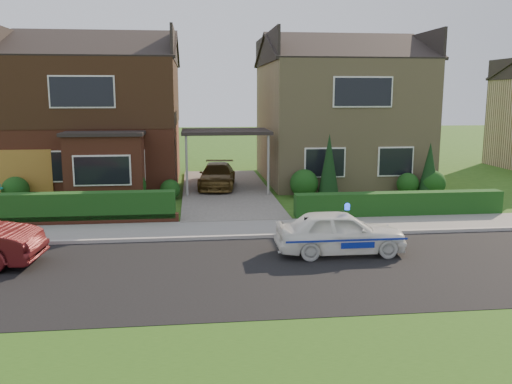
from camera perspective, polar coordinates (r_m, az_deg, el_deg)
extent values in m
plane|color=#274E15|center=(13.50, -0.30, -8.33)|extent=(120.00, 120.00, 0.00)
cube|color=black|center=(13.50, -0.30, -8.33)|extent=(60.00, 6.00, 0.02)
cube|color=#9E9993|center=(16.39, -1.47, -4.75)|extent=(60.00, 0.16, 0.12)
cube|color=slate|center=(17.41, -1.78, -3.90)|extent=(60.00, 2.00, 0.10)
cube|color=#274E15|center=(8.95, 3.42, -18.51)|extent=(60.00, 4.00, 0.01)
cube|color=#666059|center=(24.14, -3.17, 0.11)|extent=(3.80, 12.00, 0.12)
cube|color=brown|center=(27.12, -16.05, 6.89)|extent=(7.20, 8.00, 5.80)
cube|color=white|center=(23.65, -21.22, 2.51)|extent=(1.80, 0.08, 1.30)
cube|color=white|center=(23.06, -13.57, 2.73)|extent=(1.60, 0.08, 1.30)
cube|color=white|center=(23.12, -17.85, 10.01)|extent=(2.60, 0.08, 1.30)
cube|color=black|center=(27.08, -16.20, 9.95)|extent=(7.26, 8.06, 2.90)
cube|color=brown|center=(22.50, -15.59, 2.33)|extent=(3.00, 1.40, 2.70)
cube|color=black|center=(22.36, -15.77, 5.94)|extent=(3.20, 1.60, 0.14)
cube|color=tan|center=(27.71, 8.54, 7.24)|extent=(7.20, 8.00, 5.80)
cube|color=white|center=(23.57, 7.25, 3.09)|extent=(1.80, 0.08, 1.30)
cube|color=white|center=(24.51, 14.47, 3.12)|extent=(1.60, 0.08, 1.30)
cube|color=white|center=(23.82, 11.18, 10.29)|extent=(2.60, 0.08, 1.30)
cube|color=black|center=(23.82, -3.23, 6.38)|extent=(3.80, 3.00, 0.14)
cylinder|color=gray|center=(22.52, -7.31, 2.63)|extent=(0.10, 0.10, 2.70)
cylinder|color=gray|center=(22.73, 1.30, 2.78)|extent=(0.10, 0.10, 2.70)
cube|color=brown|center=(23.91, -23.18, 1.60)|extent=(2.20, 0.10, 2.10)
cube|color=brown|center=(19.00, -19.84, -2.90)|extent=(7.70, 0.25, 0.36)
cube|color=#163B13|center=(19.18, -19.70, -3.32)|extent=(7.50, 0.55, 0.90)
cube|color=#163B13|center=(19.92, 14.78, -2.57)|extent=(7.50, 0.55, 0.80)
sphere|color=#163B13|center=(23.63, -23.99, 0.19)|extent=(1.08, 1.08, 1.08)
sphere|color=#163B13|center=(22.47, -13.15, 0.65)|extent=(1.32, 1.32, 1.32)
sphere|color=#163B13|center=(22.68, -9.02, 0.26)|extent=(0.84, 0.84, 0.84)
sphere|color=#163B13|center=(22.90, 5.08, 0.90)|extent=(1.20, 1.20, 1.20)
sphere|color=#163B13|center=(24.35, 15.69, 0.83)|extent=(0.96, 0.96, 0.96)
sphere|color=#163B13|center=(24.47, 18.13, 0.89)|extent=(1.08, 1.08, 1.08)
cone|color=black|center=(22.82, 7.67, 2.60)|extent=(0.90, 0.90, 2.60)
cone|color=black|center=(24.31, 17.78, 2.19)|extent=(0.90, 0.90, 2.20)
imported|color=white|center=(14.93, 8.85, -4.24)|extent=(1.44, 3.53, 1.20)
sphere|color=#193FF2|center=(14.82, 9.58, -1.66)|extent=(0.17, 0.17, 0.17)
cube|color=navy|center=(14.28, 9.60, -5.13)|extent=(3.24, 0.02, 0.05)
cube|color=navy|center=(15.61, 8.15, -3.76)|extent=(3.24, 0.02, 0.05)
ellipsoid|color=black|center=(14.54, 5.22, -3.51)|extent=(0.22, 0.17, 0.21)
sphere|color=white|center=(14.49, 5.33, -3.60)|extent=(0.11, 0.11, 0.11)
sphere|color=black|center=(14.50, 5.33, -2.99)|extent=(0.13, 0.13, 0.13)
cone|color=black|center=(14.48, 5.15, -2.74)|extent=(0.04, 0.04, 0.05)
cone|color=black|center=(14.50, 5.50, -2.73)|extent=(0.04, 0.04, 0.05)
imported|color=brown|center=(24.58, -4.10, 1.72)|extent=(1.95, 3.94, 1.10)
imported|color=gray|center=(20.11, -22.67, -1.89)|extent=(0.48, 0.44, 0.70)
imported|color=gray|center=(20.69, -11.86, -0.88)|extent=(0.52, 0.52, 0.78)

